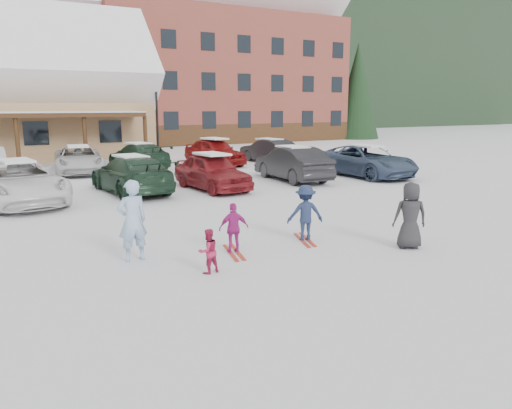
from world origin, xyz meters
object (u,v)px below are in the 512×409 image
child_navy (305,213)px  child_magenta (234,228)px  parked_car_2 (18,182)px  parked_car_10 (79,160)px  parked_car_4 (212,172)px  parked_car_11 (139,156)px  parked_car_12 (215,152)px  parked_car_6 (366,161)px  parked_car_13 (269,151)px  toddler_red (208,251)px  bystander_dark (410,216)px  parked_car_3 (131,174)px  lamp_post (156,102)px  parked_car_5 (292,164)px  adult_skier (132,221)px  alpine_hotel (195,52)px

child_navy → child_magenta: size_ratio=1.20×
parked_car_2 → parked_car_10: (3.42, 7.54, -0.07)m
parked_car_4 → parked_car_11: (-0.62, 8.35, -0.04)m
parked_car_12 → parked_car_6: bearing=-68.7°
parked_car_12 → parked_car_13: parked_car_12 is taller
toddler_red → bystander_dark: bearing=162.6°
toddler_red → parked_car_4: parked_car_4 is taller
parked_car_3 → child_navy: bearing=96.8°
parked_car_2 → parked_car_4: bearing=-12.0°
bystander_dark → parked_car_10: 18.92m
child_magenta → parked_car_4: 9.24m
lamp_post → parked_car_4: size_ratio=1.49×
bystander_dark → parked_car_5: size_ratio=0.34×
adult_skier → parked_car_5: 13.08m
alpine_hotel → parked_car_3: 32.57m
toddler_red → parked_car_12: bearing=-124.6°
parked_car_5 → parked_car_6: bearing=174.2°
parked_car_11 → parked_car_4: bearing=86.0°
bystander_dark → parked_car_4: size_ratio=0.37×
child_magenta → parked_car_11: (2.74, 16.95, 0.10)m
parked_car_10 → alpine_hotel: bearing=61.2°
child_navy → parked_car_5: 10.60m
bystander_dark → parked_car_3: bearing=-42.2°
parked_car_13 → parked_car_5: bearing=58.4°
alpine_hotel → bystander_dark: bearing=-105.6°
parked_car_6 → parked_car_10: (-12.08, 8.20, -0.05)m
parked_car_2 → parked_car_11: 10.25m
bystander_dark → parked_car_2: 13.38m
parked_car_5 → child_navy: bearing=61.7°
child_navy → parked_car_11: size_ratio=0.30×
alpine_hotel → child_magenta: alpine_hotel is taller
lamp_post → parked_car_5: lamp_post is taller
alpine_hotel → child_navy: (-12.74, -37.38, -7.91)m
parked_car_12 → parked_car_11: bearing=165.5°
alpine_hotel → child_magenta: size_ratio=26.18×
toddler_red → parked_car_10: (0.63, 17.71, 0.23)m
toddler_red → parked_car_6: 15.88m
toddler_red → parked_car_5: 13.43m
alpine_hotel → parked_car_5: alpine_hotel is taller
adult_skier → parked_car_11: (4.96, 16.38, -0.21)m
adult_skier → bystander_dark: adult_skier is taller
alpine_hotel → parked_car_12: (-7.74, -21.02, -7.85)m
parked_car_10 → child_magenta: bearing=-80.7°
lamp_post → parked_car_2: lamp_post is taller
parked_car_13 → adult_skier: bearing=41.8°
child_magenta → parked_car_3: size_ratio=0.24×
child_navy → parked_car_3: parked_car_3 is taller
parked_car_2 → bystander_dark: bearing=-62.0°
child_navy → parked_car_13: 18.24m
parked_car_5 → parked_car_11: size_ratio=0.98×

